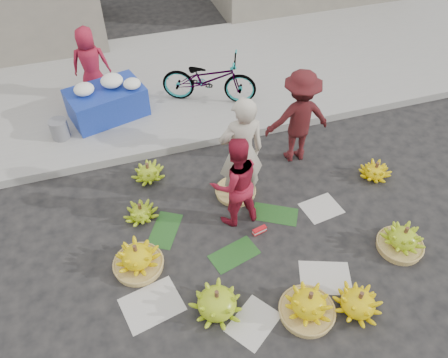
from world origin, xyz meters
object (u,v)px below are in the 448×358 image
object	(u,v)px
banana_bunch_0	(137,258)
flower_table	(107,101)
vendor_cream	(241,153)
banana_bunch_4	(402,240)
bicycle	(209,79)

from	to	relation	value
banana_bunch_0	flower_table	world-z (taller)	flower_table
banana_bunch_0	vendor_cream	bearing A→B (deg)	25.05
banana_bunch_4	bicycle	xyz separation A→B (m)	(-1.51, 4.03, 0.40)
banana_bunch_0	vendor_cream	size ratio (longest dim) A/B	0.41
banana_bunch_4	flower_table	xyz separation A→B (m)	(-3.37, 4.12, 0.25)
flower_table	bicycle	xyz separation A→B (m)	(1.86, -0.09, 0.15)
banana_bunch_0	banana_bunch_4	xyz separation A→B (m)	(3.43, -0.77, -0.01)
banana_bunch_4	vendor_cream	world-z (taller)	vendor_cream
banana_bunch_0	vendor_cream	world-z (taller)	vendor_cream
vendor_cream	flower_table	bearing A→B (deg)	-56.11
vendor_cream	banana_bunch_4	bearing A→B (deg)	140.13
banana_bunch_0	flower_table	bearing A→B (deg)	88.99
banana_bunch_0	vendor_cream	distance (m)	1.97
banana_bunch_0	banana_bunch_4	distance (m)	3.52
vendor_cream	bicycle	world-z (taller)	vendor_cream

